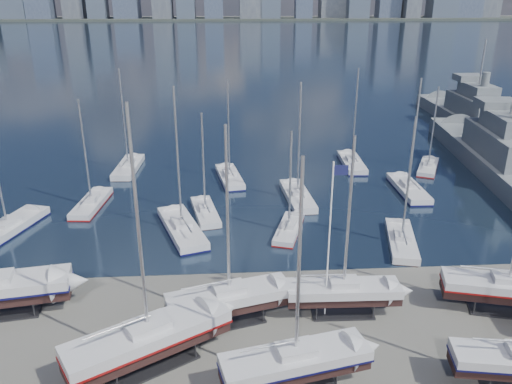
{
  "coord_description": "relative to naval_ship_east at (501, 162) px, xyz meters",
  "views": [
    {
      "loc": [
        -5.77,
        -39.96,
        23.57
      ],
      "look_at": [
        -2.71,
        8.0,
        4.82
      ],
      "focal_mm": 35.0,
      "sensor_mm": 36.0,
      "label": 1
    }
  ],
  "objects": [
    {
      "name": "ground",
      "position": [
        -33.5,
        -35.49,
        -1.67
      ],
      "size": [
        1400.0,
        1400.0,
        0.0
      ],
      "primitive_type": "plane",
      "color": "#605E59",
      "rests_on": "ground"
    },
    {
      "name": "water",
      "position": [
        -33.5,
        274.51,
        -1.82
      ],
      "size": [
        1400.0,
        600.0,
        0.4
      ],
      "primitive_type": "cube",
      "color": "#1B293E",
      "rests_on": "ground"
    },
    {
      "name": "far_shore",
      "position": [
        -33.5,
        534.51,
        -0.57
      ],
      "size": [
        1400.0,
        80.0,
        2.2
      ],
      "primitive_type": "cube",
      "color": "#2D332D",
      "rests_on": "ground"
    },
    {
      "name": "sailboat_cradle_1",
      "position": [
        -44.72,
        -37.32,
        0.52
      ],
      "size": [
        11.36,
        8.59,
        18.18
      ],
      "rotation": [
        0.0,
        0.0,
        0.54
      ],
      "color": "#2D2D33",
      "rests_on": "ground"
    },
    {
      "name": "sailboat_cradle_2",
      "position": [
        -39.23,
        -32.74,
        0.4
      ],
      "size": [
        9.98,
        5.2,
        15.71
      ],
      "rotation": [
        0.0,
        0.0,
        0.28
      ],
      "color": "#2D2D33",
      "rests_on": "ground"
    },
    {
      "name": "sailboat_cradle_3",
      "position": [
        -35.13,
        -40.1,
        0.39
      ],
      "size": [
        10.05,
        4.82,
        15.68
      ],
      "rotation": [
        0.0,
        0.0,
        0.23
      ],
      "color": "#2D2D33",
      "rests_on": "ground"
    },
    {
      "name": "sailboat_cradle_4",
      "position": [
        -30.25,
        -32.23,
        0.34
      ],
      "size": [
        8.96,
        2.68,
        14.65
      ],
      "rotation": [
        0.0,
        0.0,
        -0.02
      ],
      "color": "#2D2D33",
      "rests_on": "ground"
    },
    {
      "name": "sailboat_cradle_6",
      "position": [
        -17.18,
        -32.71,
        0.4
      ],
      "size": [
        10.28,
        5.24,
        16.0
      ],
      "rotation": [
        0.0,
        0.0,
        -0.26
      ],
      "color": "#2D2D33",
      "rests_on": "ground"
    },
    {
      "name": "sailboat_moored_0",
      "position": [
        -62.79,
        -15.48,
        -1.36
      ],
      "size": [
        6.01,
        11.22,
        16.16
      ],
      "rotation": [
        0.0,
        0.0,
        1.28
      ],
      "color": "black",
      "rests_on": "water"
    },
    {
      "name": "sailboat_moored_1",
      "position": [
        -55.55,
        -8.77,
        -1.36
      ],
      "size": [
        3.37,
        9.33,
        13.66
      ],
      "rotation": [
        0.0,
        0.0,
        1.48
      ],
      "color": "black",
      "rests_on": "water"
    },
    {
      "name": "sailboat_moored_2",
      "position": [
        -53.49,
        4.76,
        -1.34
      ],
      "size": [
        3.29,
        10.27,
        15.33
      ],
      "rotation": [
        0.0,
        0.0,
        1.53
      ],
      "color": "black",
      "rests_on": "water"
    },
    {
      "name": "sailboat_moored_3",
      "position": [
        -44.13,
        -16.62,
        -1.36
      ],
      "size": [
        6.38,
        11.37,
        16.39
      ],
      "rotation": [
        0.0,
        0.0,
        1.89
      ],
      "color": "black",
      "rests_on": "water"
    },
    {
      "name": "sailboat_moored_4",
      "position": [
        -41.76,
        -12.2,
        -1.34
      ],
      "size": [
        3.89,
        8.65,
        12.62
      ],
      "rotation": [
        0.0,
        0.0,
        1.76
      ],
      "color": "black",
      "rests_on": "water"
    },
    {
      "name": "sailboat_moored_5",
      "position": [
        -38.78,
        -0.38,
        -1.36
      ],
      "size": [
        4.14,
        9.88,
        14.32
      ],
      "rotation": [
        0.0,
        0.0,
        1.73
      ],
      "color": "black",
      "rests_on": "water"
    },
    {
      "name": "sailboat_moored_6",
      "position": [
        -32.64,
        -17.29,
        -1.36
      ],
      "size": [
        4.43,
        8.13,
        11.71
      ],
      "rotation": [
        0.0,
        0.0,
        1.27
      ],
      "color": "black",
      "rests_on": "water"
    },
    {
      "name": "sailboat_moored_7",
      "position": [
        -30.42,
        -8.1,
        -1.34
      ],
      "size": [
        3.5,
        10.26,
        15.25
      ],
      "rotation": [
        0.0,
        0.0,
        1.64
      ],
      "color": "black",
      "rests_on": "water"
    },
    {
      "name": "sailboat_moored_8",
      "position": [
        -20.36,
        4.82,
        -1.36
      ],
      "size": [
        3.29,
        10.19,
        15.05
      ],
      "rotation": [
        0.0,
        0.0,
        1.52
      ],
      "color": "black",
      "rests_on": "water"
    },
    {
      "name": "sailboat_moored_9",
      "position": [
        -21.52,
        -20.86,
        -1.34
      ],
      "size": [
        4.58,
        9.55,
        13.89
      ],
      "rotation": [
        0.0,
        0.0,
        1.34
      ],
      "color": "black",
      "rests_on": "water"
    },
    {
      "name": "sailboat_moored_10",
      "position": [
        -15.68,
        -6.41,
        -1.36
      ],
      "size": [
        3.01,
        10.29,
        15.32
      ],
      "rotation": [
        0.0,
        0.0,
        1.56
      ],
      "color": "black",
      "rests_on": "water"
    },
    {
      "name": "sailboat_moored_11",
      "position": [
        -9.61,
        2.29,
        -1.36
      ],
      "size": [
        5.93,
        8.65,
        12.68
      ],
      "rotation": [
        0.0,
        0.0,
        1.1
      ],
      "color": "black",
      "rests_on": "water"
    },
    {
      "name": "naval_ship_east",
      "position": [
        0.0,
        0.0,
        0.0
      ],
      "size": [
        13.79,
        48.8,
        18.34
      ],
      "rotation": [
        0.0,
        0.0,
        1.44
      ],
      "color": "slate",
      "rests_on": "water"
    },
    {
      "name": "naval_ship_west",
      "position": [
        8.42,
        25.98,
        -0.0
      ],
      "size": [
        9.54,
        45.92,
        18.11
      ],
      "rotation": [
        0.0,
        0.0,
        1.52
      ],
      "color": "slate",
      "rests_on": "water"
    },
    {
      "name": "flagpole",
      "position": [
        -31.6,
        -32.5,
        5.79
      ],
      "size": [
        1.13,
        0.12,
        12.85
      ],
      "color": "white",
      "rests_on": "ground"
    }
  ]
}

